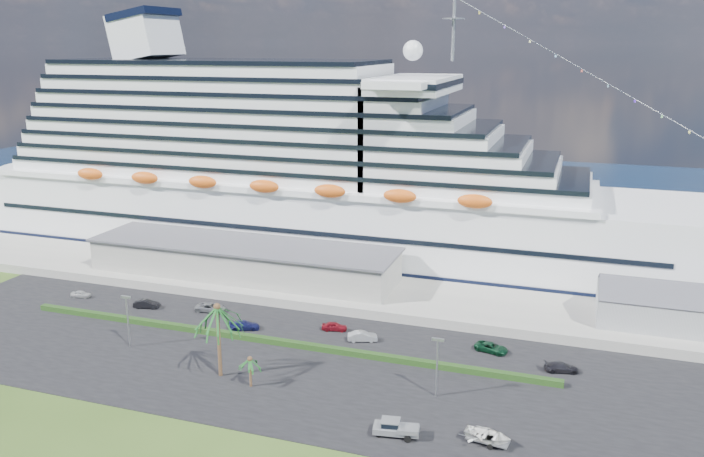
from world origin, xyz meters
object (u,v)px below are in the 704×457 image
(cruise_ship, at_px, (306,178))
(pickup_truck, at_px, (395,427))
(parked_car_3, at_px, (244,325))
(boat_trailer, at_px, (488,435))

(cruise_ship, height_order, pickup_truck, cruise_ship)
(parked_car_3, bearing_deg, pickup_truck, -146.15)
(cruise_ship, bearing_deg, parked_car_3, -80.75)
(parked_car_3, bearing_deg, cruise_ship, -11.51)
(cruise_ship, distance_m, parked_car_3, 47.73)
(cruise_ship, xyz_separation_m, boat_trailer, (49.61, -65.31, -15.40))
(parked_car_3, xyz_separation_m, boat_trailer, (42.37, -20.87, 0.46))
(cruise_ship, distance_m, pickup_truck, 78.96)
(cruise_ship, height_order, boat_trailer, cruise_ship)
(pickup_truck, height_order, boat_trailer, pickup_truck)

